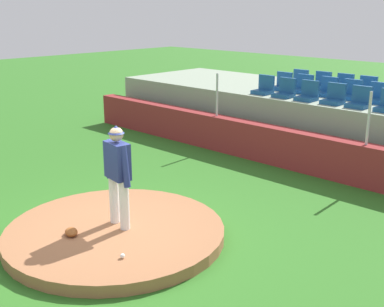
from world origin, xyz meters
name	(u,v)px	position (x,y,z in m)	size (l,w,h in m)	color
ground_plane	(116,238)	(0.00, 0.00, 0.00)	(60.00, 60.00, 0.00)	#2C6A20
pitchers_mound	(115,233)	(0.00, 0.00, 0.10)	(3.68, 3.68, 0.19)	#9B6440
pitcher	(118,169)	(-0.01, 0.11, 1.20)	(0.70, 0.32, 1.74)	white
baseball	(122,256)	(0.94, -0.58, 0.23)	(0.07, 0.07, 0.07)	white
fielding_glove	(71,232)	(-0.27, -0.67, 0.25)	(0.30, 0.20, 0.11)	brown
brick_barrier	(292,149)	(0.00, 5.33, 0.46)	(14.52, 0.40, 0.93)	maroon
fence_post_left	(217,95)	(-2.41, 5.33, 1.50)	(0.06, 0.06, 1.14)	silver
fence_post_right	(369,118)	(1.83, 5.33, 1.50)	(0.06, 0.06, 1.14)	silver
bleacher_platform	(343,122)	(0.00, 7.82, 0.73)	(14.24, 3.71, 1.47)	gray
stadium_chair_0	(264,88)	(-1.75, 6.52, 1.62)	(0.48, 0.44, 0.50)	#1C5089
stadium_chair_1	(285,91)	(-1.03, 6.47, 1.62)	(0.48, 0.44, 0.50)	#1C5089
stadium_chair_2	(308,94)	(-0.34, 6.47, 1.62)	(0.48, 0.44, 0.50)	#1C5089
stadium_chair_3	(334,97)	(0.37, 6.51, 1.62)	(0.48, 0.44, 0.50)	#1C5089
stadium_chair_4	(359,101)	(1.03, 6.50, 1.62)	(0.48, 0.44, 0.50)	#1C5089
stadium_chair_6	(282,84)	(-1.76, 7.42, 1.62)	(0.48, 0.44, 0.50)	#1C5089
stadium_chair_7	(303,87)	(-1.06, 7.39, 1.62)	(0.48, 0.44, 0.50)	#1C5089
stadium_chair_8	(327,90)	(-0.32, 7.41, 1.62)	(0.48, 0.44, 0.50)	#1C5089
stadium_chair_9	(351,93)	(0.36, 7.39, 1.62)	(0.48, 0.44, 0.50)	#1C5089
stadium_chair_10	(377,96)	(1.08, 7.37, 1.62)	(0.48, 0.44, 0.50)	#1C5089
stadium_chair_12	(299,81)	(-1.75, 8.27, 1.62)	(0.48, 0.44, 0.50)	#1C5089
stadium_chair_13	(321,84)	(-1.02, 8.31, 1.62)	(0.48, 0.44, 0.50)	#1C5089
stadium_chair_14	(343,86)	(-0.33, 8.31, 1.62)	(0.48, 0.44, 0.50)	#1C5089
stadium_chair_15	(366,89)	(0.36, 8.28, 1.62)	(0.48, 0.44, 0.50)	#1C5089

